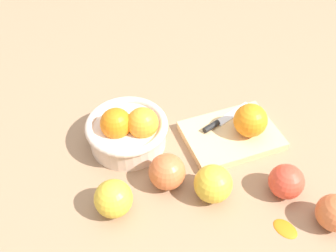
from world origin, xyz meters
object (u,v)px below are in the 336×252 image
Objects in this scene: apple_front_right at (286,182)px; apple_mid_left at (167,172)px; bowl at (128,130)px; orange_on_board at (250,120)px; apple_front_center at (213,184)px; apple_front_left at (113,199)px; cutting_board at (231,136)px; apple_front_right_2 at (335,213)px; knife at (221,121)px.

apple_mid_left reaches higher than apple_front_right.
orange_on_board is at bearing -9.11° from bowl.
apple_front_left is at bearing 177.38° from apple_front_center.
apple_front_center is 0.10m from apple_mid_left.
apple_front_right is at bearing -5.58° from apple_front_left.
cutting_board is at bearing 108.52° from apple_front_right.
orange_on_board is at bearing 107.42° from apple_front_right_2.
apple_mid_left is (0.12, 0.04, 0.00)m from apple_front_left.
bowl reaches higher than apple_front_center.
knife reaches higher than cutting_board.
knife is at bearing 0.22° from bowl.
bowl is at bearing 170.89° from orange_on_board.
apple_front_left is at bearing -155.21° from cutting_board.
apple_mid_left is at bearing 19.56° from apple_front_left.
orange_on_board is 0.19m from apple_front_center.
bowl reaches higher than apple_mid_left.
apple_front_right_2 is at bearing -66.20° from knife.
apple_front_right is at bearing -18.02° from apple_mid_left.
apple_front_center is (-0.09, -0.15, 0.03)m from cutting_board.
apple_front_left is (-0.34, -0.13, -0.02)m from orange_on_board.
apple_front_left is at bearing -158.78° from orange_on_board.
bowl is at bearing 144.98° from apple_front_right.
apple_front_right is 1.00× the size of apple_front_right_2.
apple_front_right_2 is (0.06, -0.09, -0.00)m from apple_front_right.
knife is 0.33m from apple_front_left.
knife is 1.85× the size of apple_mid_left.
bowl is 0.37m from apple_front_right.
bowl reaches higher than cutting_board.
apple_front_right is (0.07, -0.21, 0.01)m from knife.
apple_front_center is at bearing -122.47° from cutting_board.
bowl is at bearing 72.51° from apple_front_left.
apple_front_center is (0.15, -0.18, -0.01)m from bowl.
apple_front_right_2 reaches higher than knife.
orange_on_board is 1.00× the size of apple_mid_left.
orange_on_board is 1.01× the size of apple_front_left.
apple_front_left is 0.20m from apple_front_center.
apple_mid_left is 0.34m from apple_front_right_2.
bowl is 1.31× the size of knife.
apple_front_left is (-0.28, -0.18, 0.01)m from knife.
bowl is 0.18m from apple_front_left.
apple_mid_left is at bearing -151.96° from cutting_board.
cutting_board is at bearing 28.04° from apple_mid_left.
apple_front_right is 0.15m from apple_front_center.
apple_front_left is at bearing 174.42° from apple_front_right.
apple_mid_left reaches higher than knife.
apple_mid_left is (-0.24, 0.08, 0.00)m from apple_front_right.
bowl is at bearing 140.25° from apple_front_right_2.
cutting_board is 0.18m from apple_front_center.
apple_front_left is (-0.35, 0.03, 0.00)m from apple_front_right.
knife is at bearing 108.86° from apple_front_right.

